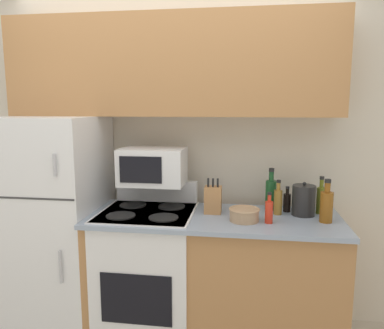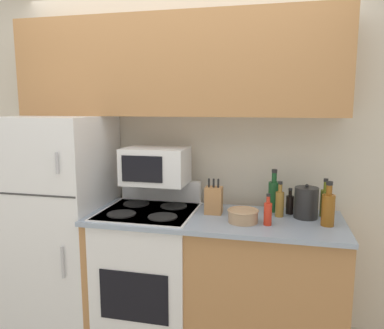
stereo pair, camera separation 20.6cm
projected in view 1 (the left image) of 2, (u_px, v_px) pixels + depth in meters
wall_back at (177, 155)px, 2.95m from camera, size 8.00×0.05×2.55m
lower_cabinets at (214, 279)px, 2.62m from camera, size 1.69×0.66×0.93m
refrigerator at (56, 224)px, 2.77m from camera, size 0.67×0.72×1.59m
upper_cabinets at (171, 67)px, 2.66m from camera, size 2.36×0.33×0.70m
stove at (149, 273)px, 2.67m from camera, size 0.65×0.64×1.10m
microwave at (153, 166)px, 2.69m from camera, size 0.46×0.32×0.26m
knife_block at (213, 200)px, 2.58m from camera, size 0.12×0.10×0.25m
bowl at (244, 214)px, 2.41m from camera, size 0.20×0.20×0.08m
bottle_whiskey at (326, 205)px, 2.37m from camera, size 0.08×0.08×0.28m
bottle_soy_sauce at (287, 202)px, 2.62m from camera, size 0.05×0.05×0.18m
bottle_hot_sauce at (269, 211)px, 2.36m from camera, size 0.05×0.05×0.20m
bottle_olive_oil at (321, 199)px, 2.57m from camera, size 0.06×0.06×0.26m
bottle_wine_green at (271, 193)px, 2.66m from camera, size 0.08×0.08×0.30m
bottle_vinegar at (278, 201)px, 2.55m from camera, size 0.06×0.06×0.24m
kettle at (304, 200)px, 2.53m from camera, size 0.15×0.15×0.23m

